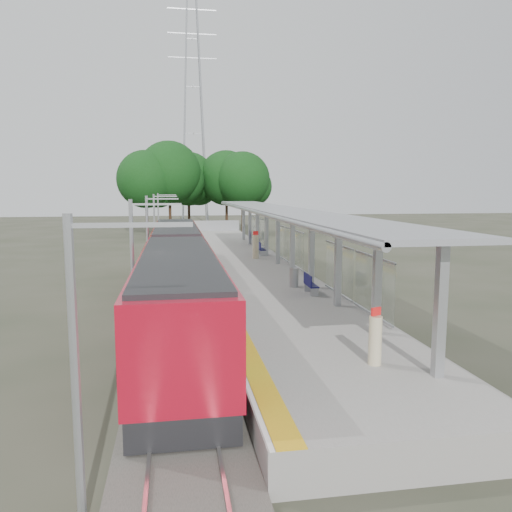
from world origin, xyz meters
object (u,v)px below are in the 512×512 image
at_px(bench_near, 310,283).
at_px(info_pillar_far, 256,247).
at_px(bench_mid, 260,248).
at_px(info_pillar_near, 375,340).
at_px(train, 177,268).
at_px(litter_bin, 294,277).
at_px(bench_far, 255,238).

bearing_deg(bench_near, info_pillar_far, 93.74).
distance_m(bench_mid, info_pillar_near, 23.40).
distance_m(train, bench_near, 6.32).
xyz_separation_m(train, info_pillar_near, (5.26, -11.25, -0.36)).
relative_size(bench_near, info_pillar_far, 0.71).
bearing_deg(info_pillar_far, litter_bin, -105.79).
height_order(train, info_pillar_far, train).
bearing_deg(info_pillar_far, bench_near, -104.41).
bearing_deg(litter_bin, train, 178.86).
bearing_deg(bench_near, bench_mid, 90.76).
bearing_deg(bench_mid, info_pillar_far, -109.96).
relative_size(train, bench_mid, 19.14).
bearing_deg(info_pillar_far, bench_mid, 53.11).
height_order(info_pillar_near, litter_bin, info_pillar_near).
height_order(bench_near, bench_far, bench_far).
bearing_deg(train, bench_far, 70.02).
bearing_deg(bench_mid, litter_bin, -92.07).
xyz_separation_m(train, bench_near, (6.01, -1.85, -0.56)).
height_order(info_pillar_near, info_pillar_far, info_pillar_far).
relative_size(bench_near, litter_bin, 1.44).
bearing_deg(bench_far, info_pillar_far, -92.85).
xyz_separation_m(info_pillar_far, litter_bin, (0.20, -10.45, -0.35)).
xyz_separation_m(bench_near, bench_far, (0.83, 20.68, 0.10)).
relative_size(bench_far, info_pillar_near, 1.05).
distance_m(bench_near, bench_mid, 13.98).
distance_m(bench_far, litter_bin, 18.98).
xyz_separation_m(bench_mid, litter_bin, (-0.45, -12.24, -0.04)).
height_order(bench_mid, info_pillar_far, info_pillar_far).
bearing_deg(bench_far, litter_bin, -87.25).
height_order(bench_near, bench_mid, bench_mid).
height_order(bench_mid, bench_far, bench_far).
relative_size(info_pillar_far, litter_bin, 2.01).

